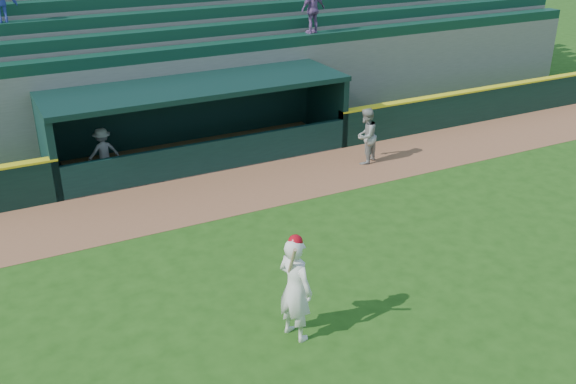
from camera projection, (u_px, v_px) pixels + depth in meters
name	position (u px, v px, depth m)	size (l,w,h in m)	color
ground	(320.00, 271.00, 14.45)	(120.00, 120.00, 0.00)	#214B12
warning_track	(236.00, 190.00, 18.41)	(40.00, 3.00, 0.01)	brown
field_wall_right	(513.00, 100.00, 24.57)	(15.50, 0.30, 1.20)	black
wall_stripe_right	(515.00, 84.00, 24.31)	(15.50, 0.32, 0.06)	yellow
dugout_player_front	(366.00, 136.00, 19.97)	(0.86, 0.67, 1.78)	gray
dugout_player_inside	(103.00, 151.00, 19.21)	(0.94, 0.54, 1.46)	#9E9E99
dugout	(196.00, 115.00, 20.35)	(9.40, 2.80, 2.46)	slate
stands	(153.00, 54.00, 23.62)	(34.50, 6.25, 7.47)	slate
batter_at_plate	(295.00, 287.00, 11.87)	(0.73, 0.92, 2.20)	white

